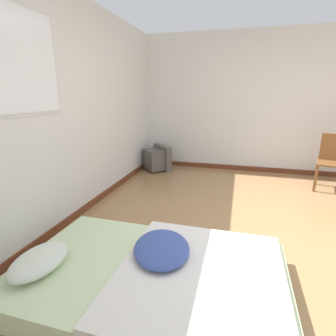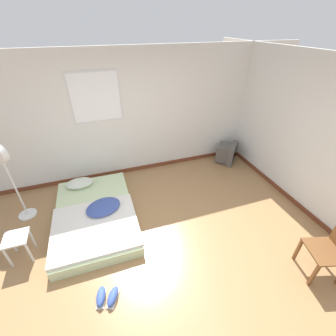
# 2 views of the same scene
# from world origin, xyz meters

# --- Properties ---
(ground_plane) EXTENTS (20.00, 20.00, 0.00)m
(ground_plane) POSITION_xyz_m (0.00, 0.00, 0.00)
(ground_plane) COLOR #997047
(wall_back) EXTENTS (7.80, 0.08, 2.60)m
(wall_back) POSITION_xyz_m (-0.01, 2.44, 1.29)
(wall_back) COLOR silver
(wall_back) RESTS_ON ground_plane
(wall_right) EXTENTS (0.08, 7.22, 2.60)m
(wall_right) POSITION_xyz_m (2.73, 0.00, 1.29)
(wall_right) COLOR silver
(wall_right) RESTS_ON ground_plane
(mattress_bed) EXTENTS (1.34, 2.08, 0.33)m
(mattress_bed) POSITION_xyz_m (-0.95, 1.10, 0.12)
(mattress_bed) COLOR beige
(mattress_bed) RESTS_ON ground_plane
(crt_tv) EXTENTS (0.64, 0.64, 0.49)m
(crt_tv) POSITION_xyz_m (2.28, 2.08, 0.23)
(crt_tv) COLOR #56514C
(crt_tv) RESTS_ON ground_plane
(wooden_chair) EXTENTS (0.54, 0.54, 0.88)m
(wooden_chair) POSITION_xyz_m (1.99, -0.93, 0.51)
(wooden_chair) COLOR brown
(wooden_chair) RESTS_ON ground_plane
(side_stool) EXTENTS (0.32, 0.32, 0.42)m
(side_stool) POSITION_xyz_m (-2.01, 0.67, 0.33)
(side_stool) COLOR silver
(side_stool) RESTS_ON ground_plane
(sneaker_pair) EXTENTS (0.33, 0.33, 0.10)m
(sneaker_pair) POSITION_xyz_m (-0.91, -0.36, 0.05)
(sneaker_pair) COLOR silver
(sneaker_pair) RESTS_ON ground_plane
(standing_fan) EXTENTS (0.30, 0.30, 1.45)m
(standing_fan) POSITION_xyz_m (-2.11, 1.61, 1.02)
(standing_fan) COLOR silver
(standing_fan) RESTS_ON ground_plane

